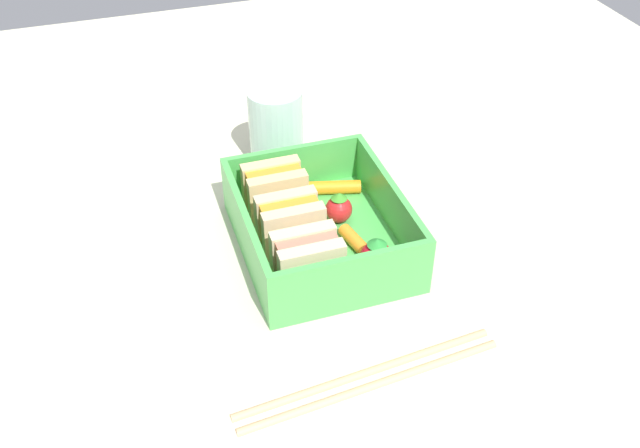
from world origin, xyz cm
name	(u,v)px	position (x,y,z in cm)	size (l,w,h in cm)	color
ground_plane	(320,255)	(0.00, 0.00, -1.00)	(120.00, 120.00, 2.00)	beige
bento_tray	(320,242)	(0.00, 0.00, 0.60)	(17.38, 14.20, 1.20)	#4BB34F
bento_rim	(320,217)	(0.00, 0.00, 3.48)	(17.38, 14.20, 4.57)	#4BB34F
sandwich_left	(307,260)	(-5.19, 2.79, 3.51)	(3.77, 5.58, 4.62)	beige
sandwich_center_left	(290,223)	(0.00, 2.79, 3.51)	(3.77, 5.58, 4.62)	#D8B78B
sandwich_center	(275,190)	(5.19, 2.79, 3.51)	(3.77, 5.58, 4.62)	#D9B87C
strawberry_far_left	(376,256)	(-5.72, -3.19, 2.74)	(2.85, 2.85, 3.45)	red
carrot_stick_far_left	(355,241)	(-2.22, -2.58, 1.80)	(1.21, 1.21, 3.84)	orange
strawberry_left	(339,208)	(1.80, -2.43, 2.59)	(2.53, 2.53, 3.13)	red
carrot_stick_left	(334,187)	(6.03, -3.37, 1.86)	(1.32, 1.32, 5.32)	orange
chopstick_pair	(369,377)	(-15.83, 1.24, 0.35)	(3.78, 21.50, 0.70)	tan
drinking_glass	(273,128)	(14.74, 0.37, 4.26)	(5.66, 5.66, 8.53)	silver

